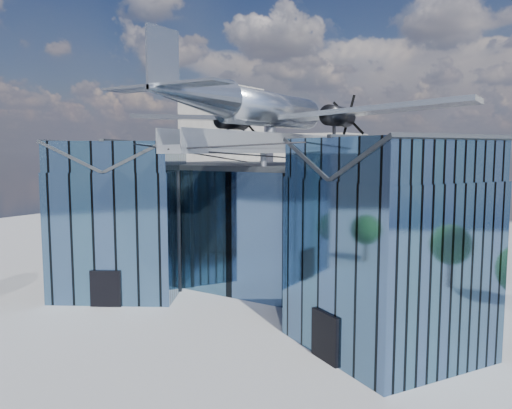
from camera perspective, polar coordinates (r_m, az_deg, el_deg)
The scene contains 4 objects.
ground_plane at distance 35.41m, azimuth -1.78°, elevation -11.96°, with size 120.00×120.00×0.00m, color gray.
museum at distance 38.98m, azimuth 3.03°, elevation -1.92°, with size 32.88×24.50×17.60m.
bg_towers at distance 80.19m, azimuth 20.04°, elevation 5.08°, with size 77.00×24.50×26.00m.
tree_side_w at distance 62.50m, azimuth -17.17°, elevation -1.16°, with size 3.86×3.86×4.94m.
Camera 1 is at (19.05, -27.74, 11.02)m, focal length 35.00 mm.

